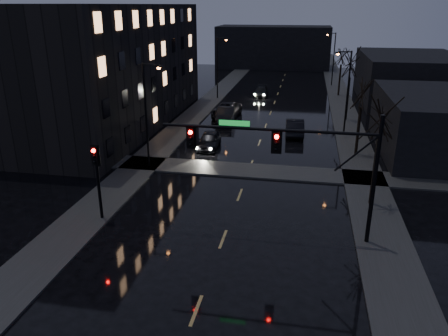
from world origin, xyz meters
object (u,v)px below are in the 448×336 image
at_px(oncoming_car_b, 226,115).
at_px(lead_car, 295,127).
at_px(oncoming_car_a, 209,140).
at_px(oncoming_car_d, 261,92).
at_px(oncoming_car_c, 227,110).

relative_size(oncoming_car_b, lead_car, 1.02).
distance_m(oncoming_car_a, oncoming_car_d, 24.22).
distance_m(oncoming_car_b, lead_car, 8.15).
bearing_deg(oncoming_car_d, oncoming_car_b, -101.12).
bearing_deg(oncoming_car_b, lead_car, -28.15).
distance_m(oncoming_car_a, oncoming_car_c, 11.63).
height_order(oncoming_car_c, oncoming_car_d, oncoming_car_c).
bearing_deg(oncoming_car_c, lead_car, -34.09).
bearing_deg(oncoming_car_d, lead_car, -77.06).
relative_size(oncoming_car_c, lead_car, 1.15).
distance_m(oncoming_car_c, oncoming_car_d, 12.77).
bearing_deg(oncoming_car_a, oncoming_car_b, 89.27).
bearing_deg(oncoming_car_c, oncoming_car_d, 81.66).
bearing_deg(oncoming_car_a, lead_car, 36.18).
bearing_deg(lead_car, oncoming_car_c, -40.77).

